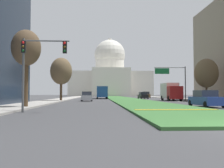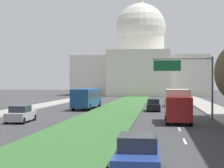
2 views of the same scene
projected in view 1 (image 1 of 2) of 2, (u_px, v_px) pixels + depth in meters
name	position (u px, v px, depth m)	size (l,w,h in m)	color
ground_plane	(119.00, 98.00, 66.03)	(260.00, 260.00, 0.00)	#3D3D3F
grass_median	(121.00, 98.00, 60.30)	(6.72, 103.39, 0.14)	#386B33
median_curb_nose	(176.00, 110.00, 17.29)	(6.05, 0.50, 0.04)	gold
lane_dashes_right	(162.00, 100.00, 49.26)	(0.16, 56.32, 0.01)	silver
sidewalk_left	(64.00, 99.00, 53.84)	(4.00, 103.39, 0.15)	#9E9991
sidewalk_right	(181.00, 99.00, 55.29)	(4.00, 103.39, 0.15)	#9E9991
capitol_building	(110.00, 77.00, 122.99)	(39.81, 29.99, 29.67)	silver
traffic_light_near_left	(36.00, 58.00, 16.90)	(3.34, 0.35, 5.20)	#515456
overhead_guide_sign	(173.00, 76.00, 46.20)	(6.17, 0.20, 6.50)	#515456
street_tree_left_near	(26.00, 49.00, 21.87)	(2.63, 2.63, 7.13)	#4C3823
street_tree_left_mid	(61.00, 71.00, 40.69)	(3.65, 3.65, 7.38)	#4C3823
street_tree_right_mid	(206.00, 73.00, 39.86)	(3.87, 3.87, 7.11)	#4C3823
sedan_lead_stopped	(206.00, 99.00, 23.31)	(1.93, 4.47, 1.63)	navy
sedan_midblock	(87.00, 97.00, 41.17)	(2.02, 4.34, 1.63)	#BCBCC1
sedan_distant	(143.00, 96.00, 57.45)	(1.94, 4.44, 1.64)	black
sedan_far_horizon	(146.00, 95.00, 67.33)	(2.19, 4.49, 1.80)	brown
box_truck_delivery	(171.00, 91.00, 43.64)	(2.40, 6.40, 3.20)	maroon
city_bus	(102.00, 92.00, 60.05)	(2.62, 11.00, 2.95)	#1E4C8C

